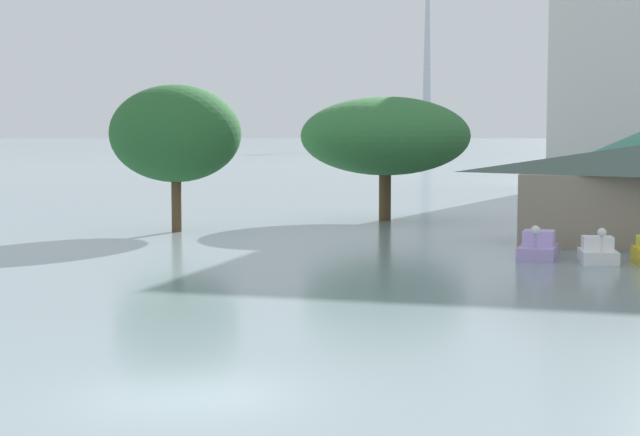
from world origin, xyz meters
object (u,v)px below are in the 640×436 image
pedal_boat_white (598,252)px  distant_broadcast_tower (428,8)px  shoreline_tree_tall_left (176,134)px  shoreline_tree_mid (385,136)px  pedal_boat_lavender (538,247)px

pedal_boat_white → distant_broadcast_tower: (-60.49, 312.39, 49.74)m
shoreline_tree_tall_left → shoreline_tree_mid: bearing=45.6°
pedal_boat_lavender → pedal_boat_white: bearing=75.8°
pedal_boat_white → distant_broadcast_tower: 322.06m
pedal_boat_white → distant_broadcast_tower: distant_broadcast_tower is taller
pedal_boat_white → shoreline_tree_mid: shoreline_tree_mid is taller
pedal_boat_white → distant_broadcast_tower: size_ratio=0.02×
shoreline_tree_mid → distant_broadcast_tower: size_ratio=0.08×
shoreline_tree_mid → distant_broadcast_tower: (-47.19, 294.60, 44.76)m
pedal_boat_lavender → shoreline_tree_mid: (-10.69, 17.00, 4.95)m
shoreline_tree_tall_left → distant_broadcast_tower: (-37.16, 304.85, 44.60)m
pedal_boat_white → shoreline_tree_mid: 22.77m
pedal_boat_lavender → shoreline_tree_tall_left: size_ratio=0.35×
pedal_boat_lavender → shoreline_tree_tall_left: (-20.72, 6.75, 5.12)m
pedal_boat_lavender → pedal_boat_white: size_ratio=1.21×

